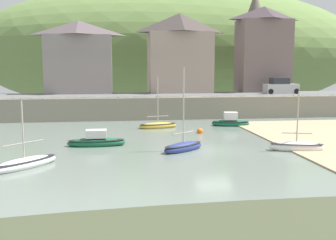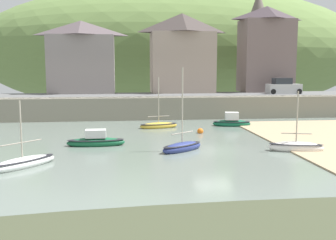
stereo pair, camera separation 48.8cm
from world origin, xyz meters
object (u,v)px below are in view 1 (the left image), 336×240
object	(u,v)px
sailboat_blue_trim	(296,147)
sailboat_tall_mast	(96,141)
mooring_buoy	(200,131)
fishing_boat_green	(183,147)
sailboat_nearest_shore	(230,122)
rowboat_small_beached	(158,125)
waterfront_building_right	(263,49)
motorboat_with_cabin	(24,163)
waterfront_building_centre	(180,53)
waterfront_building_left	(79,57)
church_with_spire	(254,39)
parked_car_near_slipway	(281,87)

from	to	relation	value
sailboat_blue_trim	sailboat_tall_mast	world-z (taller)	sailboat_blue_trim
sailboat_blue_trim	mooring_buoy	xyz separation A→B (m)	(-4.99, 8.02, -0.13)
fishing_boat_green	mooring_buoy	size ratio (longest dim) A/B	10.87
sailboat_nearest_shore	rowboat_small_beached	xyz separation A→B (m)	(-7.16, -0.43, -0.12)
waterfront_building_right	sailboat_blue_trim	bearing A→B (deg)	-105.88
sailboat_nearest_shore	waterfront_building_right	bearing A→B (deg)	69.10
sailboat_blue_trim	motorboat_with_cabin	world-z (taller)	sailboat_blue_trim
fishing_boat_green	mooring_buoy	distance (m)	7.47
waterfront_building_centre	rowboat_small_beached	xyz separation A→B (m)	(-4.44, -14.68, -7.30)
waterfront_building_centre	waterfront_building_left	bearing A→B (deg)	-180.00
sailboat_nearest_shore	motorboat_with_cabin	bearing A→B (deg)	-128.94
church_with_spire	fishing_boat_green	xyz separation A→B (m)	(-15.25, -29.06, -9.31)
church_with_spire	motorboat_with_cabin	bearing A→B (deg)	-127.64
waterfront_building_right	sailboat_tall_mast	xyz separation A→B (m)	(-21.04, -22.54, -7.75)
motorboat_with_cabin	sailboat_tall_mast	world-z (taller)	motorboat_with_cabin
church_with_spire	parked_car_near_slipway	xyz separation A→B (m)	(0.52, -8.50, -6.38)
church_with_spire	motorboat_with_cabin	world-z (taller)	church_with_spire
waterfront_building_centre	church_with_spire	bearing A→B (deg)	19.26
fishing_boat_green	rowboat_small_beached	distance (m)	10.40
waterfront_building_right	sailboat_nearest_shore	bearing A→B (deg)	-120.95
church_with_spire	waterfront_building_centre	bearing A→B (deg)	-160.74
mooring_buoy	fishing_boat_green	bearing A→B (deg)	-110.88
sailboat_nearest_shore	fishing_boat_green	distance (m)	12.63
rowboat_small_beached	church_with_spire	bearing A→B (deg)	36.36
church_with_spire	fishing_boat_green	world-z (taller)	church_with_spire
church_with_spire	waterfront_building_right	bearing A→B (deg)	-92.56
sailboat_nearest_shore	rowboat_small_beached	distance (m)	7.18
waterfront_building_right	sailboat_nearest_shore	xyz separation A→B (m)	(-8.54, -14.25, -7.72)
sailboat_blue_trim	church_with_spire	bearing A→B (deg)	91.16
sailboat_blue_trim	rowboat_small_beached	xyz separation A→B (m)	(-8.28, 11.43, -0.05)
fishing_boat_green	waterfront_building_left	bearing A→B (deg)	72.92
sailboat_nearest_shore	rowboat_small_beached	size ratio (longest dim) A/B	0.78
church_with_spire	sailboat_tall_mast	bearing A→B (deg)	-128.64
sailboat_blue_trim	parked_car_near_slipway	distance (m)	23.27
waterfront_building_right	parked_car_near_slipway	xyz separation A→B (m)	(0.70, -4.50, -4.88)
motorboat_with_cabin	sailboat_tall_mast	size ratio (longest dim) A/B	0.95
sailboat_nearest_shore	sailboat_tall_mast	xyz separation A→B (m)	(-12.49, -8.29, -0.03)
waterfront_building_right	sailboat_tall_mast	distance (m)	31.79
church_with_spire	parked_car_near_slipway	world-z (taller)	church_with_spire
sailboat_nearest_shore	sailboat_blue_trim	world-z (taller)	sailboat_blue_trim
sailboat_blue_trim	parked_car_near_slipway	bearing A→B (deg)	84.72
sailboat_nearest_shore	sailboat_tall_mast	distance (m)	14.99
waterfront_building_left	parked_car_near_slipway	bearing A→B (deg)	-10.31
sailboat_blue_trim	parked_car_near_slipway	size ratio (longest dim) A/B	1.04
waterfront_building_centre	mooring_buoy	bearing A→B (deg)	-93.62
sailboat_nearest_shore	motorboat_with_cabin	distance (m)	21.54
sailboat_blue_trim	waterfront_building_left	bearing A→B (deg)	137.81
waterfront_building_centre	sailboat_nearest_shore	size ratio (longest dim) A/B	2.63
waterfront_building_centre	motorboat_with_cabin	world-z (taller)	waterfront_building_centre
waterfront_building_right	sailboat_tall_mast	size ratio (longest dim) A/B	2.66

